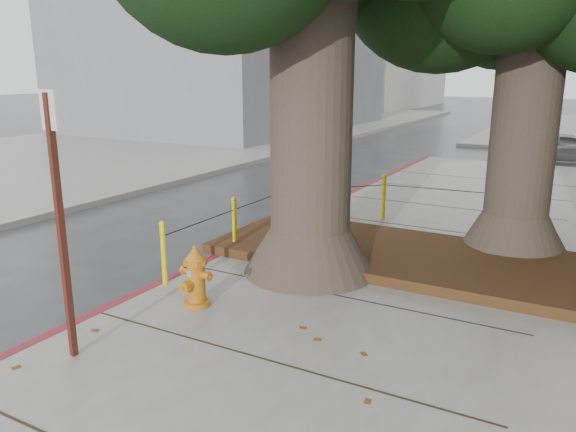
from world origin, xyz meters
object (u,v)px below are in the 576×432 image
(signpost, at_px, (59,213))
(car_silver, at_px, (566,147))
(fire_hydrant, at_px, (196,277))
(car_dark, at_px, (218,127))

(signpost, distance_m, car_silver, 18.88)
(car_silver, bearing_deg, fire_hydrant, 160.85)
(car_silver, distance_m, car_dark, 15.20)
(car_dark, bearing_deg, car_silver, 1.80)
(car_dark, bearing_deg, signpost, -56.38)
(fire_hydrant, height_order, signpost, signpost)
(fire_hydrant, height_order, car_silver, car_silver)
(fire_hydrant, bearing_deg, signpost, -94.58)
(fire_hydrant, relative_size, signpost, 0.29)
(signpost, xyz_separation_m, car_silver, (3.73, 18.47, -1.22))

